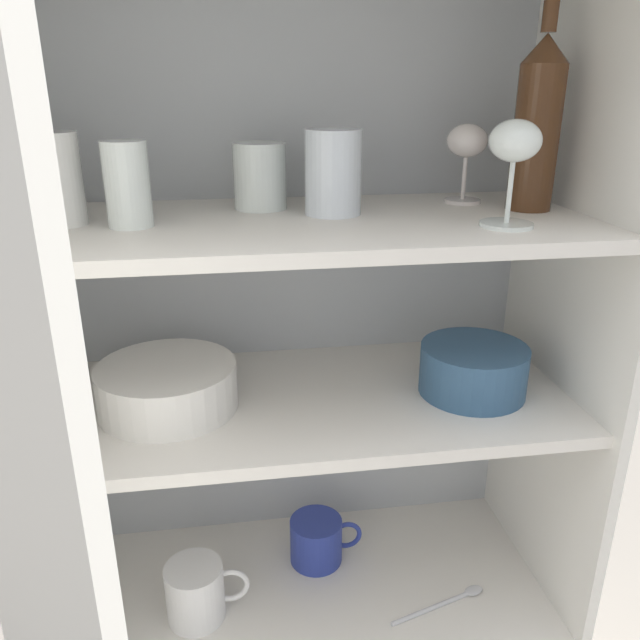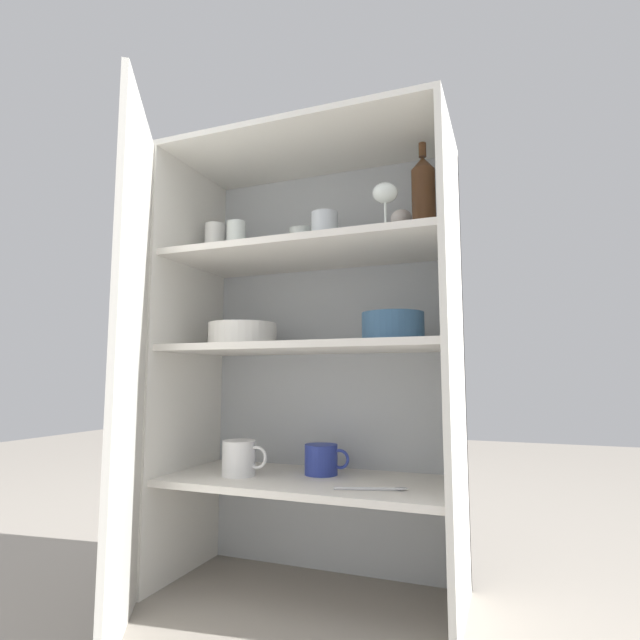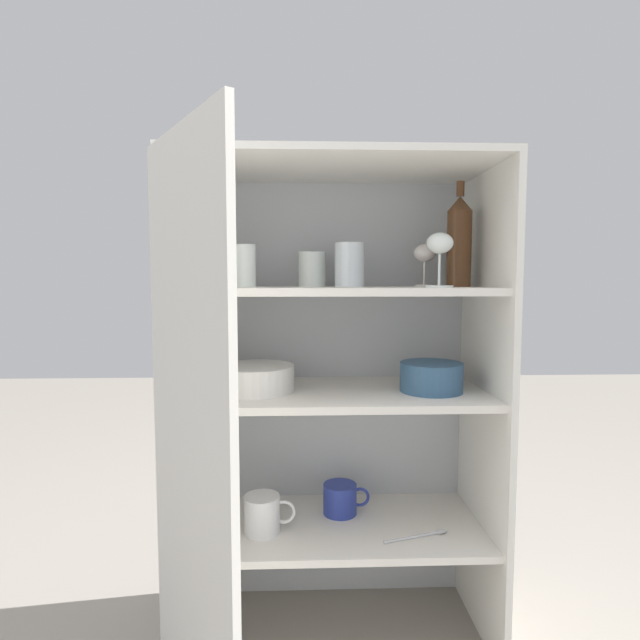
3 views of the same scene
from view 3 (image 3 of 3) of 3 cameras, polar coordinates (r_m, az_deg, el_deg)
cupboard_back_panel at (r=1.62m, az=1.27°, el=-8.27°), size 0.87×0.02×1.32m
cupboard_side_left at (r=1.46m, az=-15.39°, el=-9.86°), size 0.02×0.41×1.32m
cupboard_side_right at (r=1.51m, az=18.23°, el=-9.42°), size 0.02×0.41×1.32m
cupboard_top_panel at (r=1.41m, az=1.80°, el=17.18°), size 0.87×0.41×0.02m
shelf_board_lower at (r=1.55m, az=1.70°, el=-22.51°), size 0.83×0.38×0.02m
shelf_board_middle at (r=1.41m, az=1.74°, el=-8.39°), size 0.83×0.38×0.02m
shelf_board_upper at (r=1.38m, az=1.77°, el=3.37°), size 0.83×0.38×0.02m
cupboard_door at (r=1.07m, az=-14.64°, el=-15.19°), size 0.24×0.37×1.32m
tumbler_glass_0 at (r=1.41m, az=-12.38°, el=6.23°), size 0.07×0.07×0.12m
tumbler_glass_1 at (r=1.47m, az=-0.90°, el=5.80°), size 0.08×0.08×0.10m
tumbler_glass_2 at (r=1.37m, az=-8.59°, el=6.13°), size 0.06×0.06×0.11m
tumbler_glass_3 at (r=1.41m, az=3.41°, el=6.30°), size 0.08×0.08×0.12m
wine_glass_0 at (r=1.51m, az=11.87°, el=7.19°), size 0.07×0.07×0.13m
wine_glass_1 at (r=1.33m, az=13.52°, el=7.99°), size 0.07×0.07×0.14m
wine_bottle at (r=1.47m, az=15.63°, el=8.69°), size 0.07×0.07×0.29m
plate_stack_white at (r=1.40m, az=-7.35°, el=-6.62°), size 0.21×0.21×0.07m
mixing_bowl_large at (r=1.42m, az=12.60°, el=-6.25°), size 0.17×0.17×0.08m
coffee_mug_primary at (r=1.58m, az=2.37°, el=-19.74°), size 0.14×0.10×0.09m
coffee_mug_extra_1 at (r=1.48m, az=-6.55°, el=-21.16°), size 0.14×0.10×0.10m
serving_spoon at (r=1.50m, az=11.51°, el=-22.97°), size 0.19×0.07×0.01m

